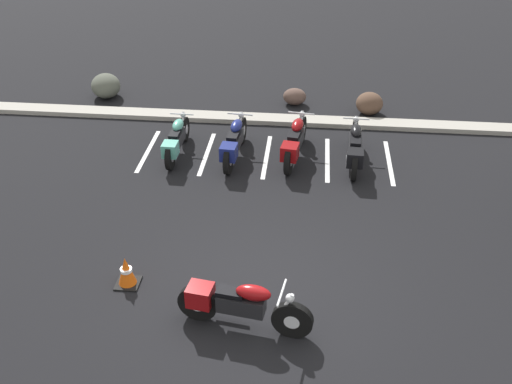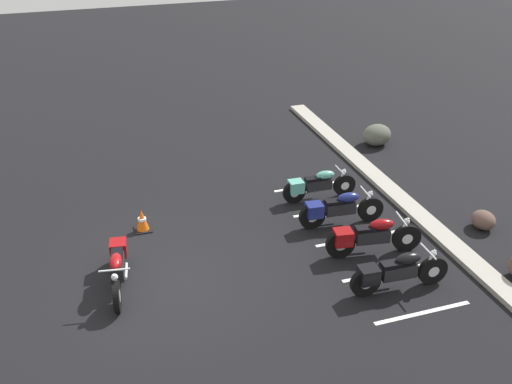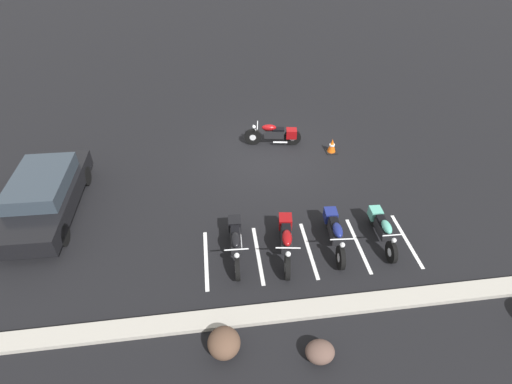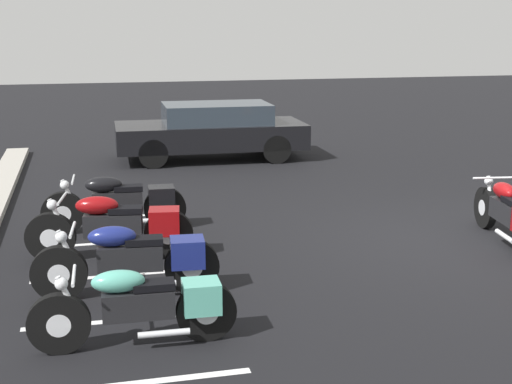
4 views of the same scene
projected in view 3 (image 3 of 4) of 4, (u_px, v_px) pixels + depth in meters
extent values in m
plane|color=black|center=(269.00, 156.00, 14.61)|extent=(60.00, 60.00, 0.00)
cylinder|color=black|center=(253.00, 137.00, 15.05)|extent=(0.65, 0.21, 0.64)
cylinder|color=silver|center=(253.00, 137.00, 15.05)|extent=(0.26, 0.16, 0.24)
cylinder|color=black|center=(292.00, 137.00, 15.02)|extent=(0.65, 0.21, 0.64)
cylinder|color=silver|center=(292.00, 137.00, 15.02)|extent=(0.26, 0.16, 0.24)
cube|color=black|center=(274.00, 134.00, 14.94)|extent=(0.77, 0.38, 0.29)
ellipsoid|color=maroon|center=(269.00, 128.00, 14.78)|extent=(0.57, 0.33, 0.23)
cube|color=black|center=(279.00, 129.00, 14.82)|extent=(0.45, 0.29, 0.08)
cube|color=maroon|center=(291.00, 133.00, 14.91)|extent=(0.43, 0.40, 0.33)
cylinder|color=silver|center=(256.00, 131.00, 14.89)|extent=(0.26, 0.10, 0.51)
cylinder|color=silver|center=(257.00, 125.00, 14.73)|extent=(0.12, 0.60, 0.03)
sphere|color=silver|center=(254.00, 127.00, 14.78)|extent=(0.14, 0.14, 0.14)
cylinder|color=silver|center=(280.00, 142.00, 15.02)|extent=(0.53, 0.15, 0.07)
cylinder|color=black|center=(391.00, 252.00, 10.52)|extent=(0.12, 0.60, 0.60)
cylinder|color=silver|center=(391.00, 252.00, 10.52)|extent=(0.12, 0.23, 0.23)
cylinder|color=black|center=(374.00, 216.00, 11.61)|extent=(0.12, 0.60, 0.60)
cylinder|color=silver|center=(374.00, 216.00, 11.61)|extent=(0.12, 0.23, 0.23)
cube|color=black|center=(383.00, 229.00, 11.02)|extent=(0.27, 0.70, 0.27)
ellipsoid|color=#59B29E|center=(387.00, 227.00, 10.72)|extent=(0.25, 0.51, 0.22)
cube|color=black|center=(382.00, 220.00, 11.02)|extent=(0.23, 0.41, 0.07)
cube|color=#59B29E|center=(375.00, 213.00, 11.47)|extent=(0.34, 0.37, 0.31)
cylinder|color=silver|center=(392.00, 243.00, 10.46)|extent=(0.06, 0.24, 0.48)
cylinder|color=silver|center=(393.00, 235.00, 10.35)|extent=(0.56, 0.05, 0.03)
sphere|color=silver|center=(394.00, 240.00, 10.30)|extent=(0.13, 0.13, 0.13)
cylinder|color=silver|center=(382.00, 230.00, 11.37)|extent=(0.08, 0.50, 0.06)
cylinder|color=black|center=(341.00, 258.00, 10.34)|extent=(0.17, 0.65, 0.64)
cylinder|color=silver|center=(341.00, 258.00, 10.34)|extent=(0.14, 0.25, 0.24)
cylinder|color=black|center=(329.00, 219.00, 11.51)|extent=(0.17, 0.65, 0.64)
cylinder|color=silver|center=(329.00, 219.00, 11.51)|extent=(0.14, 0.25, 0.24)
cube|color=black|center=(335.00, 232.00, 10.87)|extent=(0.33, 0.75, 0.29)
ellipsoid|color=navy|center=(338.00, 230.00, 10.56)|extent=(0.29, 0.56, 0.23)
cube|color=black|center=(335.00, 223.00, 10.88)|extent=(0.26, 0.44, 0.08)
cube|color=navy|center=(330.00, 215.00, 11.36)|extent=(0.38, 0.41, 0.33)
cylinder|color=silver|center=(341.00, 248.00, 10.28)|extent=(0.08, 0.26, 0.52)
cylinder|color=silver|center=(342.00, 239.00, 10.16)|extent=(0.60, 0.08, 0.03)
sphere|color=silver|center=(342.00, 245.00, 10.11)|extent=(0.14, 0.14, 0.14)
cylinder|color=silver|center=(337.00, 233.00, 11.25)|extent=(0.11, 0.54, 0.07)
cylinder|color=black|center=(287.00, 267.00, 10.08)|extent=(0.21, 0.67, 0.66)
cylinder|color=silver|center=(287.00, 267.00, 10.08)|extent=(0.16, 0.27, 0.25)
cylinder|color=black|center=(285.00, 225.00, 11.28)|extent=(0.21, 0.67, 0.66)
cylinder|color=silver|center=(285.00, 225.00, 11.28)|extent=(0.16, 0.27, 0.25)
cube|color=black|center=(286.00, 240.00, 10.63)|extent=(0.39, 0.79, 0.30)
ellipsoid|color=maroon|center=(287.00, 238.00, 10.30)|extent=(0.34, 0.59, 0.24)
cube|color=black|center=(286.00, 230.00, 10.63)|extent=(0.30, 0.47, 0.08)
cube|color=maroon|center=(285.00, 222.00, 11.13)|extent=(0.41, 0.45, 0.34)
cylinder|color=silver|center=(288.00, 257.00, 10.01)|extent=(0.10, 0.27, 0.53)
cylinder|color=silver|center=(288.00, 248.00, 9.89)|extent=(0.62, 0.13, 0.04)
sphere|color=silver|center=(288.00, 254.00, 9.84)|extent=(0.14, 0.14, 0.14)
cylinder|color=silver|center=(290.00, 241.00, 11.01)|extent=(0.15, 0.55, 0.07)
cylinder|color=black|center=(237.00, 268.00, 10.06)|extent=(0.14, 0.65, 0.64)
cylinder|color=silver|center=(237.00, 268.00, 10.06)|extent=(0.13, 0.25, 0.24)
cylinder|color=black|center=(235.00, 227.00, 11.23)|extent=(0.14, 0.65, 0.64)
cylinder|color=silver|center=(235.00, 227.00, 11.23)|extent=(0.13, 0.25, 0.24)
cube|color=black|center=(236.00, 241.00, 10.59)|extent=(0.30, 0.75, 0.29)
ellipsoid|color=black|center=(236.00, 240.00, 10.28)|extent=(0.28, 0.56, 0.23)
cube|color=black|center=(235.00, 232.00, 10.60)|extent=(0.25, 0.44, 0.08)
cube|color=black|center=(235.00, 224.00, 11.09)|extent=(0.37, 0.40, 0.33)
cylinder|color=silver|center=(237.00, 258.00, 9.99)|extent=(0.07, 0.26, 0.52)
cylinder|color=silver|center=(236.00, 249.00, 9.88)|extent=(0.61, 0.06, 0.04)
sphere|color=silver|center=(237.00, 255.00, 9.83)|extent=(0.14, 0.14, 0.14)
cylinder|color=silver|center=(241.00, 242.00, 10.98)|extent=(0.09, 0.54, 0.07)
cylinder|color=black|center=(62.00, 235.00, 10.98)|extent=(0.24, 0.65, 0.64)
cylinder|color=black|center=(2.00, 239.00, 10.86)|extent=(0.24, 0.65, 0.64)
cylinder|color=black|center=(85.00, 176.00, 13.11)|extent=(0.24, 0.65, 0.64)
cylinder|color=black|center=(35.00, 179.00, 12.99)|extent=(0.24, 0.65, 0.64)
cube|color=black|center=(45.00, 199.00, 11.83)|extent=(1.92, 4.35, 0.55)
cube|color=#2D3842|center=(40.00, 182.00, 11.63)|extent=(1.58, 2.45, 0.45)
cube|color=#A8A399|center=(312.00, 309.00, 9.44)|extent=(18.00, 0.50, 0.12)
ellipsoid|color=brown|center=(320.00, 352.00, 8.42)|extent=(0.66, 0.57, 0.45)
ellipsoid|color=brown|center=(224.00, 343.00, 8.51)|extent=(0.72, 0.75, 0.58)
cube|color=black|center=(331.00, 151.00, 14.82)|extent=(0.40, 0.40, 0.03)
cone|color=#EA590F|center=(332.00, 146.00, 14.65)|extent=(0.32, 0.32, 0.55)
cylinder|color=white|center=(332.00, 145.00, 14.64)|extent=(0.20, 0.20, 0.06)
cube|color=white|center=(407.00, 240.00, 11.27)|extent=(0.10, 2.10, 0.00)
cube|color=white|center=(358.00, 245.00, 11.13)|extent=(0.10, 2.10, 0.00)
cube|color=white|center=(309.00, 250.00, 10.99)|extent=(0.10, 2.10, 0.00)
cube|color=white|center=(258.00, 255.00, 10.85)|extent=(0.10, 2.10, 0.00)
cube|color=white|center=(206.00, 260.00, 10.71)|extent=(0.10, 2.10, 0.00)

